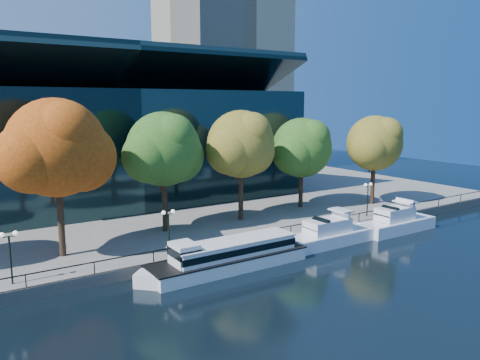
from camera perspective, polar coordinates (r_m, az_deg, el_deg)
ground at (r=43.34m, az=3.77°, el=-9.98°), size 160.00×160.00×0.00m
promenade at (r=74.54m, az=-13.32°, el=-1.59°), size 90.00×67.08×1.00m
railing at (r=45.26m, az=1.30°, el=-6.54°), size 88.20×0.08×0.99m
convention_building at (r=67.86m, az=-15.42°, el=4.10°), size 50.00×24.57×21.43m
office_tower at (r=103.91m, az=-2.34°, el=19.72°), size 22.50×22.50×65.90m
tour_boat at (r=41.05m, az=-1.77°, el=-9.16°), size 16.07×3.59×3.05m
cruiser_near at (r=48.90m, az=10.64°, el=-6.54°), size 11.94×3.08×3.46m
cruiser_far at (r=55.45m, az=18.32°, el=-4.89°), size 11.03×3.06×3.60m
tree_1 at (r=42.85m, az=-21.23°, el=3.44°), size 10.60×8.69×13.81m
tree_2 at (r=48.73m, az=-9.12°, el=3.55°), size 9.59×7.86×12.50m
tree_3 at (r=53.00m, az=0.28°, el=4.21°), size 9.60×7.87×12.59m
tree_4 at (r=60.37m, az=7.67°, el=3.77°), size 9.53×7.81×11.51m
tree_5 at (r=64.28m, az=16.20°, el=4.19°), size 9.10×7.46×11.75m
lamp_0 at (r=38.69m, az=-26.29°, el=-7.16°), size 1.26×0.36×4.03m
lamp_1 at (r=41.97m, az=-8.71°, el=-5.03°), size 1.26×0.36×4.03m
lamp_2 at (r=57.30m, az=15.32°, el=-1.38°), size 1.26×0.36×4.03m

